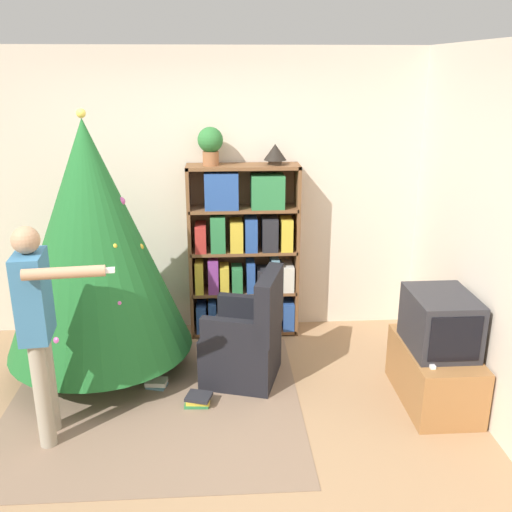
{
  "coord_description": "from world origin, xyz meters",
  "views": [
    {
      "loc": [
        0.26,
        -3.27,
        2.42
      ],
      "look_at": [
        0.52,
        0.84,
        1.05
      ],
      "focal_mm": 40.0,
      "sensor_mm": 36.0,
      "label": 1
    }
  ],
  "objects_px": {
    "bookshelf": "(244,254)",
    "table_lamp": "(275,153)",
    "potted_plant": "(210,143)",
    "standing_person": "(38,319)",
    "christmas_tree": "(93,239)",
    "television": "(440,322)",
    "armchair": "(246,342)"
  },
  "relations": [
    {
      "from": "bookshelf",
      "to": "christmas_tree",
      "type": "height_order",
      "value": "christmas_tree"
    },
    {
      "from": "armchair",
      "to": "potted_plant",
      "type": "distance_m",
      "value": 1.73
    },
    {
      "from": "bookshelf",
      "to": "standing_person",
      "type": "xyz_separation_m",
      "value": [
        -1.39,
        -1.55,
        0.1
      ]
    },
    {
      "from": "bookshelf",
      "to": "christmas_tree",
      "type": "distance_m",
      "value": 1.41
    },
    {
      "from": "standing_person",
      "to": "potted_plant",
      "type": "bearing_deg",
      "value": 138.86
    },
    {
      "from": "christmas_tree",
      "to": "table_lamp",
      "type": "relative_size",
      "value": 10.68
    },
    {
      "from": "bookshelf",
      "to": "armchair",
      "type": "relative_size",
      "value": 1.74
    },
    {
      "from": "television",
      "to": "standing_person",
      "type": "height_order",
      "value": "standing_person"
    },
    {
      "from": "armchair",
      "to": "table_lamp",
      "type": "relative_size",
      "value": 4.6
    },
    {
      "from": "potted_plant",
      "to": "standing_person",
      "type": "bearing_deg",
      "value": -125.41
    },
    {
      "from": "christmas_tree",
      "to": "potted_plant",
      "type": "bearing_deg",
      "value": 35.2
    },
    {
      "from": "television",
      "to": "armchair",
      "type": "bearing_deg",
      "value": 163.39
    },
    {
      "from": "bookshelf",
      "to": "christmas_tree",
      "type": "xyz_separation_m",
      "value": [
        -1.21,
        -0.64,
        0.35
      ]
    },
    {
      "from": "bookshelf",
      "to": "potted_plant",
      "type": "relative_size",
      "value": 4.88
    },
    {
      "from": "table_lamp",
      "to": "standing_person",
      "type": "bearing_deg",
      "value": -136.95
    },
    {
      "from": "television",
      "to": "table_lamp",
      "type": "distance_m",
      "value": 1.99
    },
    {
      "from": "bookshelf",
      "to": "table_lamp",
      "type": "xyz_separation_m",
      "value": [
        0.28,
        0.01,
        0.92
      ]
    },
    {
      "from": "armchair",
      "to": "standing_person",
      "type": "height_order",
      "value": "standing_person"
    },
    {
      "from": "bookshelf",
      "to": "potted_plant",
      "type": "height_order",
      "value": "potted_plant"
    },
    {
      "from": "bookshelf",
      "to": "table_lamp",
      "type": "relative_size",
      "value": 8.03
    },
    {
      "from": "television",
      "to": "christmas_tree",
      "type": "distance_m",
      "value": 2.7
    },
    {
      "from": "television",
      "to": "table_lamp",
      "type": "height_order",
      "value": "table_lamp"
    },
    {
      "from": "christmas_tree",
      "to": "table_lamp",
      "type": "bearing_deg",
      "value": 23.69
    },
    {
      "from": "table_lamp",
      "to": "armchair",
      "type": "bearing_deg",
      "value": -109.19
    },
    {
      "from": "table_lamp",
      "to": "potted_plant",
      "type": "bearing_deg",
      "value": 180.0
    },
    {
      "from": "television",
      "to": "armchair",
      "type": "xyz_separation_m",
      "value": [
        -1.4,
        0.42,
        -0.33
      ]
    },
    {
      "from": "television",
      "to": "table_lamp",
      "type": "bearing_deg",
      "value": 130.48
    },
    {
      "from": "bookshelf",
      "to": "potted_plant",
      "type": "bearing_deg",
      "value": 178.28
    },
    {
      "from": "bookshelf",
      "to": "armchair",
      "type": "bearing_deg",
      "value": -91.58
    },
    {
      "from": "bookshelf",
      "to": "standing_person",
      "type": "bearing_deg",
      "value": -131.89
    },
    {
      "from": "christmas_tree",
      "to": "potted_plant",
      "type": "distance_m",
      "value": 1.31
    },
    {
      "from": "bookshelf",
      "to": "table_lamp",
      "type": "bearing_deg",
      "value": 1.75
    }
  ]
}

